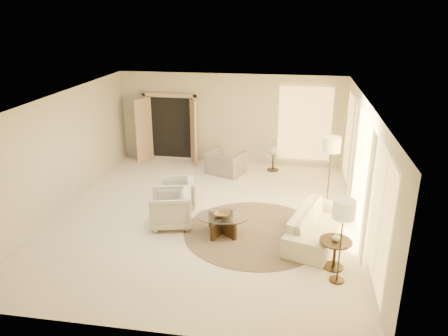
% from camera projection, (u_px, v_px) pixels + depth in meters
% --- Properties ---
extents(room, '(7.04, 8.04, 2.83)m').
position_uv_depth(room, '(204.00, 161.00, 9.89)').
color(room, '#F3E4CF').
rests_on(room, ground).
extents(windows_right, '(0.10, 6.40, 2.40)m').
position_uv_depth(windows_right, '(360.00, 170.00, 9.48)').
color(windows_right, '#FECC65').
rests_on(windows_right, room).
extents(window_back_corner, '(1.70, 0.10, 2.40)m').
position_uv_depth(window_back_corner, '(305.00, 124.00, 13.22)').
color(window_back_corner, '#FECC65').
rests_on(window_back_corner, room).
extents(curtains_right, '(0.06, 5.20, 2.60)m').
position_uv_depth(curtains_right, '(353.00, 159.00, 10.34)').
color(curtains_right, tan).
rests_on(curtains_right, room).
extents(french_doors, '(1.95, 0.66, 2.16)m').
position_uv_depth(french_doors, '(170.00, 128.00, 13.84)').
color(french_doors, tan).
rests_on(french_doors, room).
extents(area_rug, '(4.11, 4.11, 0.01)m').
position_uv_depth(area_rug, '(255.00, 232.00, 9.63)').
color(area_rug, '#403024').
rests_on(area_rug, room).
extents(sofa, '(1.50, 2.41, 0.66)m').
position_uv_depth(sofa, '(317.00, 225.00, 9.25)').
color(sofa, beige).
rests_on(sofa, room).
extents(armchair_left, '(0.92, 0.95, 0.80)m').
position_uv_depth(armchair_left, '(178.00, 192.00, 10.73)').
color(armchair_left, beige).
rests_on(armchair_left, room).
extents(armchair_right, '(1.01, 1.06, 0.91)m').
position_uv_depth(armchair_right, '(171.00, 207.00, 9.80)').
color(armchair_right, beige).
rests_on(armchair_right, room).
extents(accent_chair, '(1.22, 1.02, 0.91)m').
position_uv_depth(accent_chair, '(225.00, 159.00, 12.88)').
color(accent_chair, gray).
rests_on(accent_chair, room).
extents(coffee_table, '(1.40, 1.40, 0.42)m').
position_uv_depth(coffee_table, '(222.00, 222.00, 9.50)').
color(coffee_table, black).
rests_on(coffee_table, room).
extents(end_table, '(0.61, 0.61, 0.58)m').
position_uv_depth(end_table, '(335.00, 249.00, 8.19)').
color(end_table, black).
rests_on(end_table, room).
extents(side_table, '(0.46, 0.46, 0.54)m').
position_uv_depth(side_table, '(273.00, 160.00, 13.20)').
color(side_table, '#30241D').
rests_on(side_table, room).
extents(floor_lamp_near, '(0.43, 0.43, 1.77)m').
position_uv_depth(floor_lamp_near, '(332.00, 148.00, 10.48)').
color(floor_lamp_near, '#30241D').
rests_on(floor_lamp_near, room).
extents(floor_lamp_far, '(0.39, 0.39, 1.60)m').
position_uv_depth(floor_lamp_far, '(344.00, 213.00, 7.45)').
color(floor_lamp_far, '#30241D').
rests_on(floor_lamp_far, room).
extents(bowl, '(0.35, 0.35, 0.08)m').
position_uv_depth(bowl, '(222.00, 214.00, 9.43)').
color(bowl, brown).
rests_on(bowl, coffee_table).
extents(end_vase, '(0.18, 0.18, 0.15)m').
position_uv_depth(end_vase, '(336.00, 237.00, 8.10)').
color(end_vase, silver).
rests_on(end_vase, end_table).
extents(side_vase, '(0.32, 0.32, 0.26)m').
position_uv_depth(side_vase, '(273.00, 149.00, 13.08)').
color(side_vase, silver).
rests_on(side_vase, side_table).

